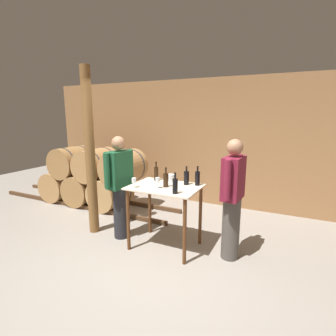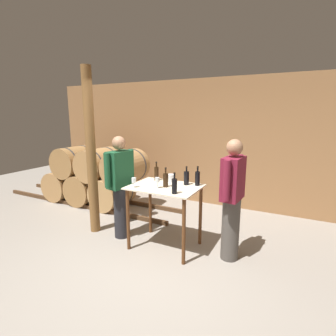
{
  "view_description": "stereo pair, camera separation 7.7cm",
  "coord_description": "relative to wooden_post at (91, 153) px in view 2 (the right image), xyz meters",
  "views": [
    {
      "loc": [
        1.58,
        -2.58,
        1.97
      ],
      "look_at": [
        -0.05,
        0.79,
        1.19
      ],
      "focal_mm": 28.0,
      "sensor_mm": 36.0,
      "label": 1
    },
    {
      "loc": [
        1.65,
        -2.54,
        1.97
      ],
      "look_at": [
        -0.05,
        0.79,
        1.19
      ],
      "focal_mm": 28.0,
      "sensor_mm": 36.0,
      "label": 2
    }
  ],
  "objects": [
    {
      "name": "wine_bottle_center",
      "position": [
        1.57,
        0.27,
        -0.3
      ],
      "size": [
        0.08,
        0.08,
        0.28
      ],
      "color": "black",
      "rests_on": "tasting_table"
    },
    {
      "name": "wine_bottle_far_right",
      "position": [
        1.73,
        0.31,
        -0.29
      ],
      "size": [
        0.07,
        0.07,
        0.29
      ],
      "color": "black",
      "rests_on": "tasting_table"
    },
    {
      "name": "wooden_post",
      "position": [
        0.0,
        0.0,
        0.0
      ],
      "size": [
        0.16,
        0.16,
        2.7
      ],
      "color": "brown",
      "rests_on": "ground_plane"
    },
    {
      "name": "barrel_rack",
      "position": [
        -0.98,
        1.05,
        -0.74
      ],
      "size": [
        4.37,
        0.82,
        1.26
      ],
      "color": "#4C331E",
      "rests_on": "ground_plane"
    },
    {
      "name": "person_visitor_with_scarf",
      "position": [
        0.54,
        0.03,
        -0.48
      ],
      "size": [
        0.29,
        0.58,
        1.64
      ],
      "color": "#232328",
      "rests_on": "ground_plane"
    },
    {
      "name": "wine_glass_near_center",
      "position": [
        1.28,
        -0.08,
        -0.29
      ],
      "size": [
        0.06,
        0.06,
        0.15
      ],
      "color": "silver",
      "rests_on": "tasting_table"
    },
    {
      "name": "ground_plane",
      "position": [
        1.37,
        -0.63,
        -1.35
      ],
      "size": [
        14.0,
        14.0,
        0.0
      ],
      "primitive_type": "plane",
      "color": "gray"
    },
    {
      "name": "wine_bottle_far_left",
      "position": [
        1.05,
        0.29,
        -0.29
      ],
      "size": [
        0.07,
        0.07,
        0.3
      ],
      "color": "black",
      "rests_on": "tasting_table"
    },
    {
      "name": "wine_glass_near_left",
      "position": [
        0.96,
        -0.2,
        -0.31
      ],
      "size": [
        0.06,
        0.06,
        0.14
      ],
      "color": "silver",
      "rests_on": "tasting_table"
    },
    {
      "name": "tasting_table",
      "position": [
        1.32,
        0.05,
        -0.6
      ],
      "size": [
        1.0,
        0.75,
        0.94
      ],
      "color": "beige",
      "rests_on": "ground_plane"
    },
    {
      "name": "ice_bucket",
      "position": [
        1.28,
        0.33,
        -0.35
      ],
      "size": [
        0.13,
        0.13,
        0.11
      ],
      "color": "silver",
      "rests_on": "tasting_table"
    },
    {
      "name": "wine_bottle_right",
      "position": [
        1.6,
        -0.21,
        -0.3
      ],
      "size": [
        0.07,
        0.07,
        0.28
      ],
      "color": "black",
      "rests_on": "tasting_table"
    },
    {
      "name": "person_host",
      "position": [
        2.27,
        0.16,
        -0.48
      ],
      "size": [
        0.25,
        0.59,
        1.66
      ],
      "color": "#4C4742",
      "rests_on": "ground_plane"
    },
    {
      "name": "wine_bottle_left",
      "position": [
        1.35,
        0.03,
        -0.3
      ],
      "size": [
        0.08,
        0.08,
        0.28
      ],
      "color": "black",
      "rests_on": "tasting_table"
    },
    {
      "name": "back_wall",
      "position": [
        1.37,
        2.24,
        0.0
      ],
      "size": [
        8.4,
        0.05,
        2.7
      ],
      "color": "#996B42",
      "rests_on": "ground_plane"
    }
  ]
}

